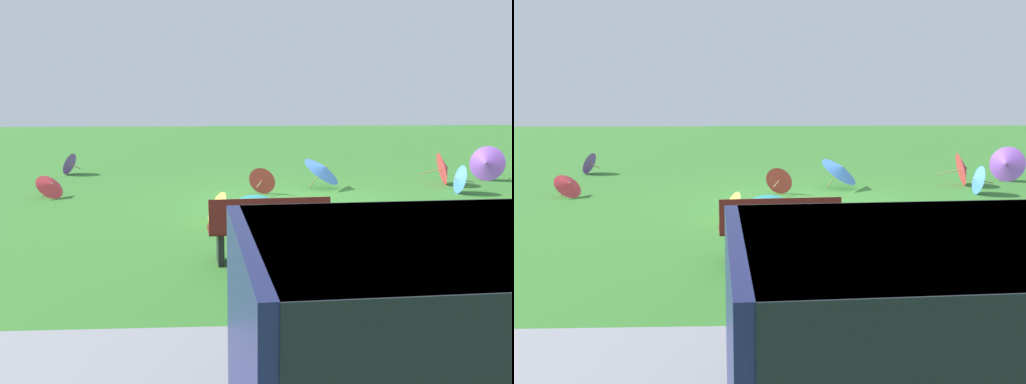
% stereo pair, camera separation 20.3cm
% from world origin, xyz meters
% --- Properties ---
extents(ground, '(40.00, 40.00, 0.00)m').
position_xyz_m(ground, '(0.00, 0.00, 0.00)').
color(ground, '#387A2D').
extents(park_bench, '(1.63, 0.60, 0.90)m').
position_xyz_m(park_bench, '(0.81, 4.01, 0.47)').
color(park_bench, maroon).
rests_on(park_bench, ground).
extents(parasol_purple_0, '(0.56, 0.64, 0.57)m').
position_xyz_m(parasol_purple_0, '(5.41, -3.84, 0.29)').
color(parasol_purple_0, tan).
rests_on(parasol_purple_0, ground).
extents(parasol_purple_1, '(0.86, 0.88, 0.86)m').
position_xyz_m(parasol_purple_1, '(-4.93, -2.27, 0.43)').
color(parasol_purple_1, tan).
rests_on(parasol_purple_1, ground).
extents(parasol_teal_0, '(0.86, 0.79, 0.75)m').
position_xyz_m(parasol_teal_0, '(0.93, 2.89, 0.46)').
color(parasol_teal_0, tan).
rests_on(parasol_teal_0, ground).
extents(parasol_blue_0, '(0.48, 0.62, 0.63)m').
position_xyz_m(parasol_blue_0, '(-3.62, -0.71, 0.31)').
color(parasol_blue_0, tan).
rests_on(parasol_blue_0, ground).
extents(parasol_yellow_0, '(0.60, 0.67, 0.56)m').
position_xyz_m(parasol_yellow_0, '(1.56, 1.68, 0.28)').
color(parasol_yellow_0, tan).
rests_on(parasol_yellow_0, ground).
extents(parasol_red_0, '(0.79, 0.80, 0.78)m').
position_xyz_m(parasol_red_0, '(-3.73, -1.80, 0.39)').
color(parasol_red_0, tan).
rests_on(parasol_red_0, ground).
extents(parasol_red_1, '(0.75, 0.78, 0.52)m').
position_xyz_m(parasol_red_1, '(4.98, -0.69, 0.26)').
color(parasol_red_1, tan).
rests_on(parasol_red_1, ground).
extents(parasol_red_2, '(0.65, 0.59, 0.61)m').
position_xyz_m(parasol_red_2, '(0.56, -0.91, 0.30)').
color(parasol_red_2, tan).
rests_on(parasol_red_2, ground).
extents(parasol_blue_1, '(1.16, 1.19, 0.78)m').
position_xyz_m(parasol_blue_1, '(-0.83, -1.44, 0.45)').
color(parasol_blue_1, tan).
rests_on(parasol_blue_1, ground).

